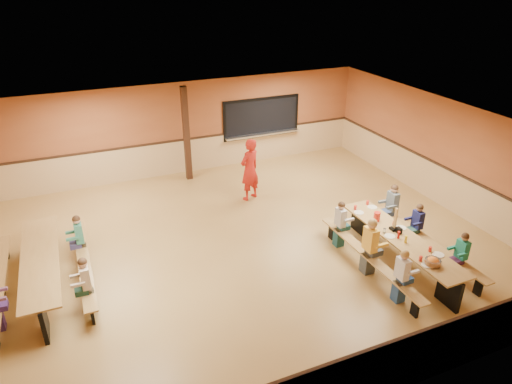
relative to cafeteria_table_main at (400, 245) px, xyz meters
name	(u,v)px	position (x,y,z in m)	size (l,w,h in m)	color
ground	(246,245)	(-2.92, 2.13, -0.53)	(12.00, 12.00, 0.00)	olive
room_envelope	(245,220)	(-2.92, 2.13, 0.16)	(12.04, 10.04, 3.02)	#9B532D
kitchen_pass_through	(262,119)	(-0.32, 7.09, 0.96)	(2.78, 0.28, 1.38)	black
structural_post	(186,134)	(-3.12, 6.53, 0.97)	(0.18, 0.18, 3.00)	black
cafeteria_table_main	(400,245)	(0.00, 0.00, 0.00)	(1.91, 3.70, 0.74)	#A17840
cafeteria_table_second	(42,266)	(-7.47, 2.27, 0.00)	(1.91, 3.70, 0.74)	#A17840
seated_child_white_left	(401,276)	(-0.83, -1.05, 0.07)	(0.36, 0.30, 1.20)	white
seated_adult_yellow	(370,247)	(-0.83, 0.02, 0.14)	(0.43, 0.35, 1.33)	yellow
seated_child_grey_left	(340,224)	(-0.83, 1.21, 0.07)	(0.36, 0.29, 1.18)	silver
seated_child_teal_right	(461,257)	(0.83, -0.97, 0.05)	(0.34, 0.28, 1.15)	#1E846A
seated_child_navy_right	(417,226)	(0.83, 0.42, 0.06)	(0.35, 0.28, 1.17)	#171A4C
seated_child_char_right	(392,208)	(0.83, 1.36, 0.10)	(0.39, 0.32, 1.25)	#565F63
seated_child_green_sec	(80,240)	(-6.64, 2.91, 0.08)	(0.37, 0.30, 1.21)	#367F66
seated_child_tan_sec	(87,285)	(-6.64, 1.13, 0.08)	(0.37, 0.30, 1.20)	beige
standing_woman	(250,170)	(-1.85, 4.43, 0.40)	(0.68, 0.44, 1.85)	red
punch_pitcher	(377,216)	(-0.07, 0.81, 0.32)	(0.16, 0.16, 0.22)	red
chip_bowl	(433,262)	(-0.13, -1.12, 0.29)	(0.32, 0.32, 0.15)	orange
napkin_dispenser	(399,230)	(0.05, 0.15, 0.28)	(0.10, 0.14, 0.13)	black
condiment_mustard	(406,239)	(-0.08, -0.24, 0.30)	(0.06, 0.06, 0.17)	yellow
condiment_ketchup	(399,235)	(-0.11, -0.03, 0.30)	(0.06, 0.06, 0.17)	#B2140F
table_paddle	(394,225)	(0.03, 0.30, 0.35)	(0.16, 0.16, 0.56)	black
place_settings	(402,234)	(0.00, 0.00, 0.27)	(0.65, 3.30, 0.11)	beige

